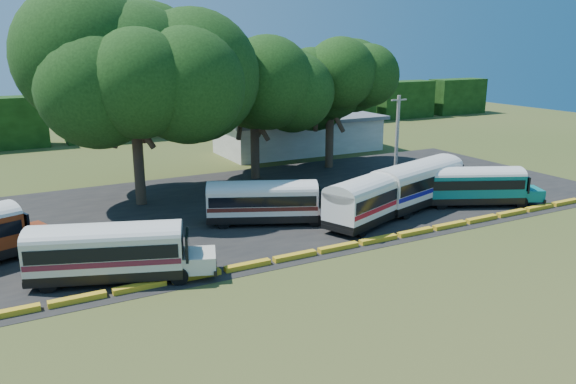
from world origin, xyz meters
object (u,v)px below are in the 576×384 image
bus_teal (475,184)px  tree_west (132,70)px  bus_cream_west (110,249)px  bus_white_red (375,195)px

bus_teal → tree_west: 27.10m
bus_teal → bus_cream_west: bearing=-152.4°
bus_cream_west → bus_white_red: 18.28m
bus_white_red → bus_cream_west: bearing=163.8°
bus_white_red → tree_west: (-13.22, 12.20, 8.27)m
bus_cream_west → bus_white_red: bearing=25.2°
bus_white_red → tree_west: tree_west is taller
bus_teal → tree_west: (-22.51, 12.48, 8.48)m
bus_cream_west → bus_teal: (27.48, 1.44, -0.06)m
bus_cream_west → bus_white_red: (18.20, 1.72, 0.15)m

